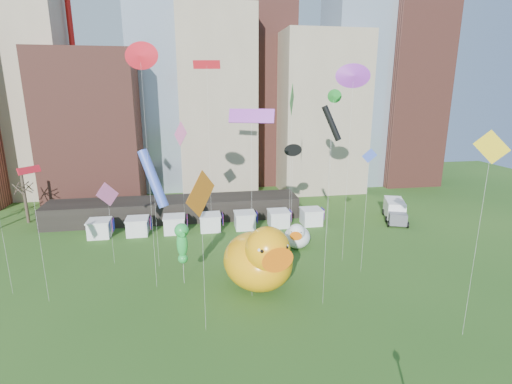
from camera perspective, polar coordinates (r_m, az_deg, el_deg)
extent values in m
cube|color=gray|center=(83.39, -30.85, 13.89)|extent=(14.00, 12.00, 42.00)
cube|color=brown|center=(74.46, -22.92, 8.72)|extent=(16.00, 14.00, 26.00)
cube|color=#8C9EB2|center=(80.85, -13.87, 20.14)|extent=(12.00, 12.00, 55.00)
cube|color=gray|center=(76.53, -5.90, 12.92)|extent=(14.00, 14.00, 34.00)
cube|color=brown|center=(85.00, 0.87, 24.68)|extent=(12.00, 12.00, 68.00)
cube|color=gray|center=(78.63, 9.25, 11.40)|extent=(16.00, 14.00, 30.00)
cube|color=#8C9EB2|center=(86.05, 15.22, 17.36)|extent=(14.00, 12.00, 48.00)
cube|color=brown|center=(88.78, 21.53, 12.89)|extent=(12.00, 12.00, 36.00)
cube|color=black|center=(60.99, -11.83, -2.48)|extent=(38.00, 6.00, 3.20)
cube|color=white|center=(56.81, -22.15, -5.10)|extent=(2.80, 2.80, 2.20)
cube|color=red|center=(56.27, -20.40, -4.58)|extent=(0.08, 1.40, 1.60)
cube|color=white|center=(55.91, -17.13, -4.96)|extent=(2.80, 2.80, 2.20)
cube|color=red|center=(55.53, -15.32, -4.42)|extent=(0.08, 1.40, 1.60)
cube|color=white|center=(55.44, -11.99, -4.78)|extent=(2.80, 2.80, 2.20)
cube|color=red|center=(55.23, -10.15, -4.22)|extent=(0.08, 1.40, 1.60)
cube|color=white|center=(55.43, -6.81, -4.56)|extent=(2.80, 2.80, 2.20)
cube|color=red|center=(55.38, -4.96, -3.98)|extent=(0.08, 1.40, 1.60)
cube|color=white|center=(55.87, -1.67, -4.30)|extent=(2.80, 2.80, 2.20)
cube|color=red|center=(55.97, 0.16, -3.72)|extent=(0.08, 1.40, 1.60)
cube|color=white|center=(56.74, 3.35, -4.02)|extent=(2.80, 2.80, 2.20)
cube|color=red|center=(57.01, 5.12, -3.43)|extent=(0.08, 1.40, 1.60)
cube|color=white|center=(58.04, 8.17, -3.71)|extent=(2.80, 2.80, 2.20)
cube|color=red|center=(58.45, 9.87, -3.14)|extent=(0.08, 1.40, 1.60)
cylinder|color=#382B21|center=(66.97, -31.02, -0.86)|extent=(0.44, 0.44, 7.50)
ellipsoid|color=#FFA40D|center=(39.25, 0.27, -10.13)|extent=(8.25, 9.18, 5.63)
ellipsoid|color=#FFA40D|center=(41.97, -1.30, -8.64)|extent=(2.11, 1.79, 2.28)
sphere|color=#FFA40D|center=(36.20, 1.74, -8.43)|extent=(4.98, 4.98, 4.23)
cone|color=orange|center=(34.74, 2.90, -9.73)|extent=(2.66, 2.32, 2.33)
sphere|color=white|center=(34.58, 0.70, -8.56)|extent=(0.76, 0.76, 0.76)
sphere|color=white|center=(35.44, 4.23, -8.00)|extent=(0.76, 0.76, 0.76)
sphere|color=black|center=(34.27, 0.92, -8.78)|extent=(0.38, 0.38, 0.38)
sphere|color=black|center=(35.14, 4.48, -8.21)|extent=(0.38, 0.38, 0.38)
ellipsoid|color=white|center=(49.43, 6.11, -6.64)|extent=(4.46, 4.80, 2.75)
ellipsoid|color=white|center=(50.87, 6.23, -6.10)|extent=(1.10, 0.98, 1.11)
sphere|color=white|center=(47.89, 6.04, -5.93)|extent=(2.65, 2.65, 2.07)
cone|color=orange|center=(47.09, 5.96, -6.39)|extent=(1.38, 1.26, 1.14)
sphere|color=white|center=(47.30, 5.31, -5.83)|extent=(0.37, 0.37, 0.37)
sphere|color=white|center=(47.23, 6.69, -5.90)|extent=(0.37, 0.37, 0.37)
sphere|color=black|center=(47.13, 5.29, -5.90)|extent=(0.19, 0.19, 0.19)
sphere|color=black|center=(47.06, 6.67, -5.97)|extent=(0.19, 0.19, 0.19)
cylinder|color=silver|center=(40.77, -10.73, -10.39)|extent=(0.03, 0.03, 4.35)
ellipsoid|color=green|center=(39.91, -10.88, -7.56)|extent=(1.18, 1.00, 2.82)
sphere|color=green|center=(39.23, -10.99, -5.60)|extent=(1.56, 1.56, 1.44)
cone|color=green|center=(38.64, -11.00, -6.03)|extent=(0.58, 0.94, 0.50)
sphere|color=green|center=(40.59, -10.77, -9.65)|extent=(1.01, 1.01, 1.01)
cylinder|color=silver|center=(40.65, 1.07, -11.26)|extent=(0.03, 0.03, 3.01)
ellipsoid|color=#4F46D3|center=(40.01, 1.08, -9.32)|extent=(1.01, 0.85, 2.47)
sphere|color=#4F46D3|center=(39.35, 1.13, -7.65)|extent=(1.33, 1.33, 1.26)
cone|color=#4F46D3|center=(38.86, 1.29, -8.04)|extent=(0.48, 0.81, 0.44)
sphere|color=#4F46D3|center=(40.66, 1.06, -11.12)|extent=(0.88, 0.88, 0.88)
cube|color=white|center=(63.46, 19.80, -2.31)|extent=(4.30, 5.94, 2.69)
cube|color=#595960|center=(60.37, 20.23, -3.74)|extent=(3.00, 2.68, 1.72)
cylinder|color=black|center=(61.77, 18.74, -3.83)|extent=(0.59, 1.00, 0.97)
cylinder|color=black|center=(62.22, 21.19, -3.92)|extent=(0.59, 1.00, 0.97)
cylinder|color=black|center=(65.22, 18.32, -2.82)|extent=(0.59, 1.00, 0.97)
cylinder|color=black|center=(65.65, 20.65, -2.91)|extent=(0.59, 1.00, 0.97)
cylinder|color=silver|center=(37.77, -15.54, 1.71)|extent=(0.02, 0.02, 22.31)
cone|color=red|center=(37.00, -16.79, 18.79)|extent=(2.18, 1.48, 2.37)
cylinder|color=silver|center=(48.71, -10.71, 0.04)|extent=(0.02, 0.02, 14.35)
cube|color=pink|center=(47.44, -11.13, 8.46)|extent=(1.59, 2.63, 3.05)
cylinder|color=silver|center=(34.59, 10.44, -3.97)|extent=(0.02, 0.02, 16.73)
cylinder|color=black|center=(32.92, 11.12, 9.96)|extent=(1.82, 1.09, 2.98)
cylinder|color=silver|center=(52.29, 10.93, 3.47)|extent=(0.02, 0.02, 18.69)
cone|color=green|center=(51.33, 11.45, 13.76)|extent=(0.85, 1.68, 1.72)
cylinder|color=silver|center=(34.28, 29.81, -7.09)|extent=(0.02, 0.02, 15.42)
cube|color=yellow|center=(32.50, 31.53, 5.70)|extent=(2.19, 1.20, 2.48)
cylinder|color=silver|center=(42.43, 15.84, -3.46)|extent=(0.02, 0.02, 12.95)
cube|color=blue|center=(40.93, 16.47, 5.18)|extent=(1.26, 0.92, 1.53)
cylinder|color=silver|center=(44.05, 13.39, 2.69)|extent=(0.02, 0.02, 20.86)
cone|color=purple|center=(43.17, 14.24, 16.35)|extent=(2.53, 0.60, 2.51)
cylinder|color=silver|center=(40.21, -29.40, -6.06)|extent=(0.02, 0.02, 12.70)
cube|color=red|center=(38.63, -30.58, 2.82)|extent=(1.47, 1.77, 0.62)
cylinder|color=silver|center=(46.69, -20.67, -5.23)|extent=(0.02, 0.02, 8.27)
cube|color=pink|center=(45.52, -21.14, -0.32)|extent=(2.02, 2.03, 2.83)
cylinder|color=silver|center=(48.41, 5.30, -1.06)|extent=(0.02, 0.02, 12.38)
cone|color=black|center=(47.11, 5.48, 6.20)|extent=(1.52, 0.30, 1.51)
cylinder|color=silver|center=(49.66, 5.09, 2.87)|extent=(0.02, 0.02, 18.30)
cube|color=green|center=(48.62, 5.34, 13.48)|extent=(1.48, 3.55, 3.83)
cylinder|color=silver|center=(44.11, -14.55, -4.56)|extent=(0.02, 0.02, 10.20)
cylinder|color=blue|center=(42.74, -14.99, 1.91)|extent=(3.51, 3.26, 6.33)
cylinder|color=silver|center=(31.47, -7.78, -10.67)|extent=(0.02, 0.02, 11.76)
cube|color=orange|center=(29.45, -8.18, -0.27)|extent=(2.30, 2.84, 3.62)
cylinder|color=silver|center=(35.29, -0.63, -2.90)|extent=(0.02, 0.02, 17.24)
cube|color=purple|center=(33.70, -0.67, 11.20)|extent=(3.91, 1.88, 1.21)
cylinder|color=silver|center=(47.70, -6.89, 4.76)|extent=(0.02, 0.02, 22.27)
cube|color=red|center=(47.09, -7.33, 18.22)|extent=(3.15, 0.96, 0.96)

